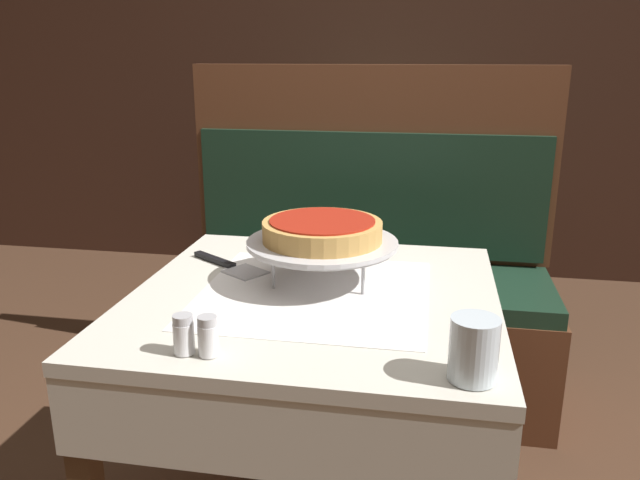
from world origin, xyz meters
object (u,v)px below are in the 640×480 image
at_px(condiment_caddy, 393,151).
at_px(deep_dish_pizza, 322,230).
at_px(water_glass_near, 474,349).
at_px(pizza_pan_stand, 322,244).
at_px(dining_table_front, 314,337).
at_px(salt_shaker, 184,334).
at_px(booth_bench, 363,304).
at_px(dining_table_rear, 375,180).
at_px(pepper_shaker, 208,336).
at_px(pizza_server, 228,265).

bearing_deg(condiment_caddy, deep_dish_pizza, -91.40).
bearing_deg(water_glass_near, pizza_pan_stand, 128.66).
xyz_separation_m(dining_table_front, salt_shaker, (-0.18, -0.34, 0.15)).
bearing_deg(pizza_pan_stand, salt_shaker, -114.34).
xyz_separation_m(booth_bench, pizza_pan_stand, (-0.01, -0.81, 0.49)).
bearing_deg(pizza_pan_stand, water_glass_near, -51.34).
xyz_separation_m(dining_table_rear, water_glass_near, (0.36, -2.17, 0.15)).
bearing_deg(water_glass_near, dining_table_front, 134.51).
relative_size(pepper_shaker, condiment_caddy, 0.53).
bearing_deg(dining_table_rear, deep_dish_pizza, -88.90).
distance_m(deep_dish_pizza, water_glass_near, 0.54).
bearing_deg(pizza_server, deep_dish_pizza, -14.69).
distance_m(dining_table_front, dining_table_rear, 1.83).
bearing_deg(dining_table_rear, dining_table_front, -89.16).
height_order(dining_table_front, booth_bench, booth_bench).
height_order(pizza_pan_stand, salt_shaker, pizza_pan_stand).
distance_m(salt_shaker, pepper_shaker, 0.05).
bearing_deg(salt_shaker, deep_dish_pizza, 65.66).
bearing_deg(pepper_shaker, pizza_pan_stand, 71.32).
xyz_separation_m(dining_table_front, deep_dish_pizza, (0.01, 0.07, 0.24)).
xyz_separation_m(dining_table_rear, salt_shaker, (-0.15, -2.17, 0.13)).
relative_size(booth_bench, pepper_shaker, 18.30).
relative_size(deep_dish_pizza, pepper_shaker, 3.73).
xyz_separation_m(dining_table_front, condiment_caddy, (0.05, 1.92, 0.16)).
relative_size(dining_table_front, condiment_caddy, 5.86).
distance_m(pizza_server, water_glass_near, 0.76).
bearing_deg(pepper_shaker, dining_table_rear, 87.23).
xyz_separation_m(dining_table_front, dining_table_rear, (-0.03, 1.83, 0.02)).
relative_size(deep_dish_pizza, salt_shaker, 3.77).
xyz_separation_m(dining_table_rear, pizza_pan_stand, (0.03, -1.76, 0.19)).
height_order(dining_table_rear, deep_dish_pizza, deep_dish_pizza).
height_order(dining_table_front, pizza_server, pizza_server).
bearing_deg(pepper_shaker, condiment_caddy, 85.35).
bearing_deg(dining_table_rear, booth_bench, -87.09).
bearing_deg(condiment_caddy, pepper_shaker, -94.65).
bearing_deg(dining_table_front, condiment_caddy, 88.44).
relative_size(dining_table_front, water_glass_near, 7.56).
distance_m(dining_table_front, booth_bench, 0.93).
bearing_deg(water_glass_near, pepper_shaker, 179.50).
height_order(dining_table_front, salt_shaker, salt_shaker).
xyz_separation_m(pizza_pan_stand, condiment_caddy, (0.05, 1.85, -0.05)).
height_order(dining_table_rear, condiment_caddy, condiment_caddy).
distance_m(dining_table_rear, pepper_shaker, 2.17).
relative_size(salt_shaker, condiment_caddy, 0.53).
distance_m(booth_bench, pizza_server, 0.89).
bearing_deg(water_glass_near, salt_shaker, 179.55).
bearing_deg(booth_bench, pizza_server, -110.13).
height_order(salt_shaker, condiment_caddy, condiment_caddy).
xyz_separation_m(deep_dish_pizza, salt_shaker, (-0.19, -0.41, -0.09)).
distance_m(dining_table_rear, salt_shaker, 2.18).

